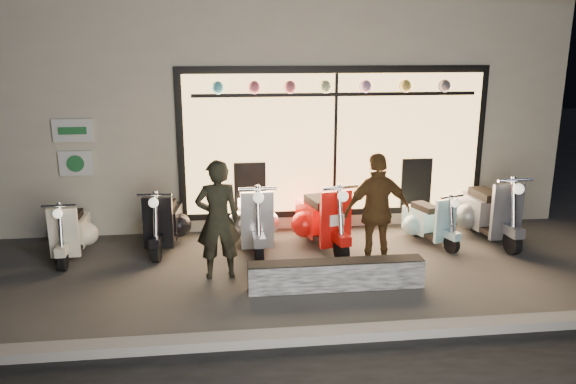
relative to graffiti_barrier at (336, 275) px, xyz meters
name	(u,v)px	position (x,y,z in m)	size (l,w,h in m)	color
ground	(305,271)	(-0.32, 0.65, -0.20)	(40.00, 40.00, 0.00)	#383533
kerb	(332,335)	(-0.32, -1.35, -0.14)	(40.00, 0.25, 0.12)	slate
shop_building	(273,97)	(-0.32, 5.63, 1.90)	(10.20, 6.23, 4.20)	beige
graffiti_barrier	(336,275)	(0.00, 0.00, 0.00)	(2.39, 0.28, 0.40)	black
scooter_silver	(254,219)	(-1.00, 1.84, 0.25)	(0.52, 1.56, 1.12)	black
scooter_red	(320,219)	(0.09, 1.74, 0.25)	(0.74, 1.58, 1.12)	black
scooter_black	(165,222)	(-2.44, 2.01, 0.21)	(0.54, 1.43, 1.02)	black
scooter_cream	(72,231)	(-3.86, 1.77, 0.18)	(0.43, 1.32, 0.95)	black
scooter_blue	(426,220)	(1.90, 1.73, 0.16)	(0.66, 1.24, 0.89)	black
scooter_grey	(486,211)	(2.97, 1.78, 0.26)	(0.58, 1.62, 1.16)	black
man	(218,220)	(-1.57, 0.60, 0.65)	(0.62, 0.41, 1.71)	black
woman	(377,211)	(0.75, 0.71, 0.66)	(1.01, 0.42, 1.72)	brown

